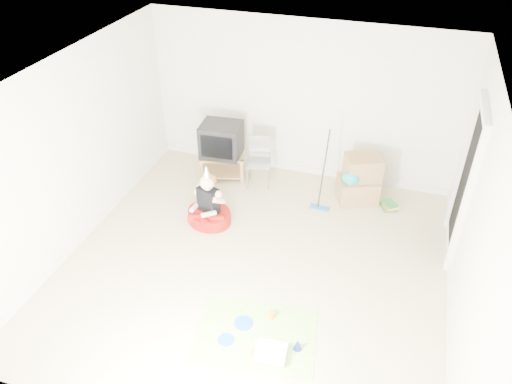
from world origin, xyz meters
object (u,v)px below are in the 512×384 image
(crt_tv, at_px, (221,140))
(cardboard_boxes, at_px, (359,180))
(seated_woman, at_px, (209,210))
(birthday_cake, at_px, (271,353))
(tv_stand, at_px, (222,164))
(folding_chair, at_px, (259,163))

(crt_tv, height_order, cardboard_boxes, crt_tv)
(seated_woman, relative_size, birthday_cake, 2.66)
(tv_stand, height_order, crt_tv, crt_tv)
(crt_tv, relative_size, birthday_cake, 1.74)
(birthday_cake, bearing_deg, folding_chair, 109.75)
(crt_tv, xyz_separation_m, birthday_cake, (1.79, -3.22, -0.68))
(cardboard_boxes, bearing_deg, seated_woman, -148.48)
(tv_stand, relative_size, cardboard_boxes, 1.08)
(seated_woman, distance_m, birthday_cake, 2.56)
(cardboard_boxes, height_order, seated_woman, seated_woman)
(crt_tv, bearing_deg, tv_stand, -49.17)
(folding_chair, bearing_deg, seated_woman, -108.54)
(crt_tv, xyz_separation_m, folding_chair, (0.64, -0.01, -0.31))
(crt_tv, bearing_deg, folding_chair, -5.24)
(birthday_cake, bearing_deg, tv_stand, 119.05)
(cardboard_boxes, height_order, birthday_cake, cardboard_boxes)
(tv_stand, height_order, seated_woman, seated_woman)
(tv_stand, distance_m, folding_chair, 0.65)
(crt_tv, bearing_deg, birthday_cake, -65.12)
(seated_woman, bearing_deg, tv_stand, 101.41)
(tv_stand, relative_size, birthday_cake, 2.26)
(cardboard_boxes, bearing_deg, folding_chair, -178.04)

